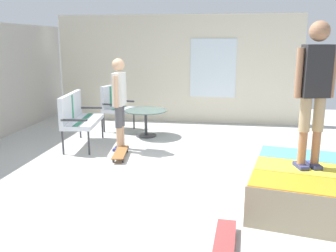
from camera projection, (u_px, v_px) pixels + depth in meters
ground_plane at (176, 176)px, 5.70m from camera, size 12.00×12.00×0.10m
house_facade at (177, 69)px, 9.11m from camera, size 0.23×6.00×2.62m
skate_ramp at (301, 186)px, 4.57m from camera, size 1.94×2.03×0.49m
patio_bench at (77, 115)px, 7.05m from camera, size 1.31×0.70×1.02m
patio_chair_near_house at (114, 104)px, 8.29m from camera, size 0.73×0.67×1.02m
patio_table at (146, 118)px, 7.80m from camera, size 0.90×0.90×0.57m
person_watching at (119, 98)px, 6.68m from camera, size 0.48×0.24×1.70m
person_skater at (315, 85)px, 4.26m from camera, size 0.30×0.47×1.74m
skateboard_by_bench at (120, 153)px, 6.45m from camera, size 0.82×0.31×0.10m
skateboard_spare at (225, 240)px, 3.63m from camera, size 0.81×0.24×0.10m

